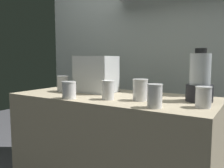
# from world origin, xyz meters

# --- Properties ---
(counter) EXTENTS (1.40, 0.64, 0.90)m
(counter) POSITION_xyz_m (0.00, 0.00, 0.45)
(counter) COLOR tan
(counter) RESTS_ON ground_plane
(back_wall_unit) EXTENTS (2.60, 0.24, 2.50)m
(back_wall_unit) POSITION_xyz_m (0.01, 0.77, 1.27)
(back_wall_unit) COLOR silver
(back_wall_unit) RESTS_ON ground_plane
(carrot_display_bin) EXTENTS (0.29, 0.21, 0.27)m
(carrot_display_bin) POSITION_xyz_m (-0.19, 0.08, 0.99)
(carrot_display_bin) COLOR white
(carrot_display_bin) RESTS_ON counter
(blender_pitcher) EXTENTS (0.16, 0.16, 0.31)m
(blender_pitcher) POSITION_xyz_m (0.56, 0.08, 1.03)
(blender_pitcher) COLOR black
(blender_pitcher) RESTS_ON counter
(juice_cup_orange_far_left) EXTENTS (0.09, 0.09, 0.12)m
(juice_cup_orange_far_left) POSITION_xyz_m (-0.44, -0.03, 0.96)
(juice_cup_orange_far_left) COLOR white
(juice_cup_orange_far_left) RESTS_ON counter
(juice_cup_beet_left) EXTENTS (0.09, 0.09, 0.11)m
(juice_cup_beet_left) POSITION_xyz_m (-0.16, -0.26, 0.95)
(juice_cup_beet_left) COLOR white
(juice_cup_beet_left) RESTS_ON counter
(juice_cup_carrot_middle) EXTENTS (0.08, 0.08, 0.12)m
(juice_cup_carrot_middle) POSITION_xyz_m (0.07, -0.15, 0.95)
(juice_cup_carrot_middle) COLOR white
(juice_cup_carrot_middle) RESTS_ON counter
(juice_cup_orange_right) EXTENTS (0.09, 0.09, 0.13)m
(juice_cup_orange_right) POSITION_xyz_m (0.25, -0.08, 0.96)
(juice_cup_orange_right) COLOR white
(juice_cup_orange_right) RESTS_ON counter
(juice_cup_pomegranate_far_right) EXTENTS (0.08, 0.08, 0.12)m
(juice_cup_pomegranate_far_right) POSITION_xyz_m (0.41, -0.23, 0.95)
(juice_cup_pomegranate_far_right) COLOR white
(juice_cup_pomegranate_far_right) RESTS_ON counter
(juice_cup_beet_rightmost) EXTENTS (0.08, 0.08, 0.11)m
(juice_cup_beet_rightmost) POSITION_xyz_m (0.62, -0.10, 0.95)
(juice_cup_beet_rightmost) COLOR white
(juice_cup_beet_rightmost) RESTS_ON counter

